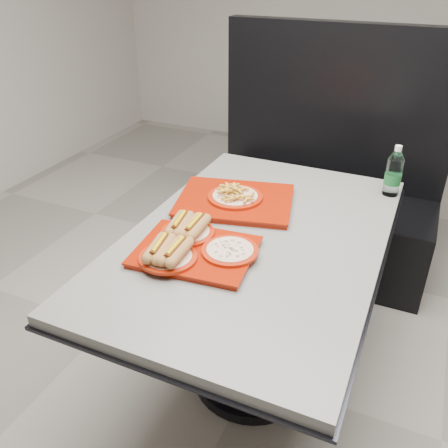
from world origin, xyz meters
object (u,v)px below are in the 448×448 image
at_px(tray_far, 235,198).
at_px(diner_table, 256,271).
at_px(water_bottle, 394,174).
at_px(booth_bench, 320,197).
at_px(tray_near, 191,246).

bearing_deg(tray_far, diner_table, -48.30).
relative_size(tray_far, water_bottle, 2.43).
relative_size(diner_table, booth_bench, 1.05).
xyz_separation_m(booth_bench, water_bottle, (0.41, -0.54, 0.44)).
relative_size(tray_near, tray_far, 0.80).
xyz_separation_m(tray_near, tray_far, (-0.01, 0.41, -0.01)).
distance_m(tray_far, water_bottle, 0.68).
height_order(booth_bench, tray_near, booth_bench).
bearing_deg(diner_table, booth_bench, 90.00).
height_order(booth_bench, tray_far, booth_bench).
height_order(diner_table, water_bottle, water_bottle).
xyz_separation_m(tray_near, water_bottle, (0.57, 0.77, 0.06)).
relative_size(booth_bench, tray_near, 3.13).
bearing_deg(tray_near, booth_bench, 82.83).
relative_size(booth_bench, tray_far, 2.51).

